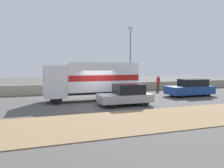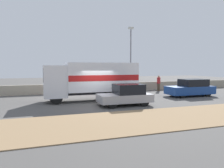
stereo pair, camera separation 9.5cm
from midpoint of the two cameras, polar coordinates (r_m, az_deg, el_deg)
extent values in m
plane|color=#514F4C|center=(16.17, -2.59, -5.47)|extent=(80.00, 80.00, 0.00)
cube|color=#937551|center=(11.51, 4.54, -9.58)|extent=(60.00, 4.70, 0.04)
cube|color=#A39984|center=(23.48, -7.81, -1.10)|extent=(60.00, 0.35, 0.99)
cylinder|color=slate|center=(24.20, 5.01, 6.03)|extent=(0.14, 0.14, 6.83)
cube|color=beige|center=(24.55, 5.07, 14.38)|extent=(0.56, 0.28, 0.20)
cube|color=silver|center=(17.63, -14.54, 0.69)|extent=(1.74, 2.19, 2.48)
cube|color=black|center=(17.56, -17.34, 2.23)|extent=(0.06, 1.86, 1.09)
cube|color=#2D2D33|center=(18.39, -2.69, -2.06)|extent=(5.78, 1.34, 0.25)
cube|color=white|center=(18.28, -2.71, 1.94)|extent=(5.78, 2.44, 2.31)
cube|color=red|center=(18.28, -2.71, 1.77)|extent=(5.75, 2.46, 0.46)
cylinder|color=black|center=(16.84, -14.22, -3.58)|extent=(0.94, 0.28, 0.94)
cylinder|color=black|center=(18.67, -14.67, -2.78)|extent=(0.94, 0.28, 0.94)
cylinder|color=black|center=(18.05, 2.99, -2.88)|extent=(0.94, 0.28, 0.94)
cylinder|color=black|center=(19.77, 1.00, -2.21)|extent=(0.94, 0.28, 0.94)
cylinder|color=black|center=(17.66, -0.50, -3.05)|extent=(0.94, 0.28, 0.94)
cylinder|color=black|center=(19.42, -2.22, -2.34)|extent=(0.94, 0.28, 0.94)
cube|color=#9E9EA3|center=(15.88, 3.46, -3.64)|extent=(3.85, 1.85, 0.57)
cube|color=black|center=(15.92, 4.50, -1.30)|extent=(2.00, 1.70, 0.72)
cylinder|color=black|center=(14.76, 0.34, -5.05)|extent=(0.71, 0.20, 0.71)
cylinder|color=black|center=(16.26, -1.52, -4.14)|extent=(0.71, 0.20, 0.71)
cylinder|color=black|center=(15.69, 8.63, -4.51)|extent=(0.71, 0.20, 0.71)
cylinder|color=black|center=(17.11, 6.14, -3.72)|extent=(0.71, 0.20, 0.71)
cube|color=navy|center=(21.95, 19.78, -1.48)|extent=(4.52, 1.87, 0.74)
cube|color=black|center=(22.12, 20.56, 0.36)|extent=(2.35, 1.72, 0.66)
cylinder|color=black|center=(20.49, 18.11, -2.70)|extent=(0.59, 0.20, 0.59)
cylinder|color=black|center=(21.80, 15.54, -2.20)|extent=(0.59, 0.20, 0.59)
cylinder|color=black|center=(22.28, 23.89, -2.29)|extent=(0.59, 0.20, 0.59)
cylinder|color=black|center=(23.49, 21.20, -1.86)|extent=(0.59, 0.20, 0.59)
cylinder|color=#473828|center=(25.46, 12.17, -0.86)|extent=(0.30, 0.30, 0.86)
cylinder|color=#B22626|center=(25.40, 12.20, 0.91)|extent=(0.39, 0.39, 0.72)
sphere|color=tan|center=(25.37, 12.22, 1.98)|extent=(0.23, 0.23, 0.23)
camera|label=1|loc=(0.05, -89.84, 0.01)|focal=35.00mm
camera|label=2|loc=(0.05, 90.16, -0.01)|focal=35.00mm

